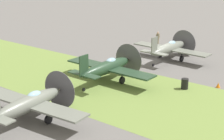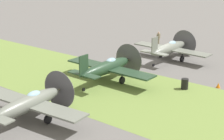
{
  "view_description": "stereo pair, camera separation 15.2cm",
  "coord_description": "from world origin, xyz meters",
  "views": [
    {
      "loc": [
        18.99,
        -32.05,
        10.79
      ],
      "look_at": [
        0.68,
        -8.46,
        1.22
      ],
      "focal_mm": 57.81,
      "sensor_mm": 36.0,
      "label": 1
    },
    {
      "loc": [
        19.11,
        -31.96,
        10.79
      ],
      "look_at": [
        0.68,
        -8.46,
        1.22
      ],
      "focal_mm": 57.81,
      "sensor_mm": 36.0,
      "label": 2
    }
  ],
  "objects": [
    {
      "name": "grass_verge",
      "position": [
        0.0,
        -9.49,
        0.0
      ],
      "size": [
        120.0,
        11.0,
        0.01
      ],
      "primitive_type": "cube",
      "color": "olive",
      "rests_on": "ground"
    },
    {
      "name": "airplane_lead",
      "position": [
        1.02,
        1.13,
        1.32
      ],
      "size": [
        8.84,
        7.01,
        3.16
      ],
      "rotation": [
        0.0,
        0.0,
        -0.04
      ],
      "color": "slate",
      "rests_on": "ground"
    },
    {
      "name": "airplane_trail",
      "position": [
        0.92,
        -17.76,
        1.3
      ],
      "size": [
        8.73,
        6.91,
        3.11
      ],
      "rotation": [
        0.0,
        0.0,
        0.08
      ],
      "color": "slate",
      "rests_on": "ground"
    },
    {
      "name": "fuel_drum",
      "position": [
        6.36,
        -5.79,
        0.45
      ],
      "size": [
        0.6,
        0.6,
        0.9
      ],
      "primitive_type": "cylinder",
      "color": "black",
      "rests_on": "ground"
    },
    {
      "name": "ground_plane",
      "position": [
        0.0,
        0.0,
        0.0
      ],
      "size": [
        160.0,
        160.0,
        0.0
      ],
      "primitive_type": "plane",
      "color": "#605E5B"
    },
    {
      "name": "airplane_wingman",
      "position": [
        0.09,
        -8.32,
        1.35
      ],
      "size": [
        9.01,
        7.16,
        3.23
      ],
      "rotation": [
        0.0,
        0.0,
        -0.02
      ],
      "color": "#233D28",
      "rests_on": "ground"
    },
    {
      "name": "runway_marker_cone",
      "position": [
        8.49,
        -3.76,
        0.22
      ],
      "size": [
        0.36,
        0.36,
        0.44
      ],
      "primitive_type": "cone",
      "color": "orange",
      "rests_on": "ground"
    },
    {
      "name": "ground_crew_chief",
      "position": [
        -3.37,
        6.05,
        0.91
      ],
      "size": [
        0.38,
        0.62,
        1.73
      ],
      "rotation": [
        0.0,
        0.0,
        1.35
      ],
      "color": "#847A5B",
      "rests_on": "ground"
    }
  ]
}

